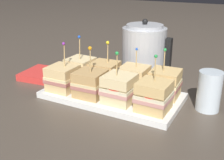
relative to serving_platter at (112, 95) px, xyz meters
The scene contains 13 objects.
ground_plane 0.01m from the serving_platter, ahead, with size 6.00×6.00×0.00m, color #4C4238.
serving_platter is the anchor object (origin of this frame).
sandwich_front_far_left 0.17m from the serving_platter, 161.83° to the right, with size 0.09×0.09×0.15m.
sandwich_front_center_left 0.08m from the serving_platter, 135.04° to the right, with size 0.09×0.09×0.16m.
sandwich_front_center_right 0.08m from the serving_platter, 43.70° to the right, with size 0.09×0.09×0.15m.
sandwich_front_far_right 0.17m from the serving_platter, 17.47° to the right, with size 0.09×0.09×0.15m.
sandwich_back_far_left 0.16m from the serving_platter, 161.78° to the left, with size 0.09×0.09×0.16m.
sandwich_back_center_left 0.08m from the serving_platter, 137.67° to the left, with size 0.09×0.09×0.15m.
sandwich_back_center_right 0.09m from the serving_platter, 46.03° to the left, with size 0.09×0.09×0.14m.
sandwich_back_far_right 0.17m from the serving_platter, 19.45° to the left, with size 0.09×0.09×0.15m.
kettle_steel 0.25m from the serving_platter, 87.10° to the left, with size 0.18×0.16×0.22m.
drinking_glass 0.29m from the serving_platter, 12.02° to the left, with size 0.07×0.07×0.11m.
napkin_stack 0.32m from the serving_platter, behind, with size 0.15×0.15×0.02m.
Camera 1 is at (0.37, -0.71, 0.37)m, focal length 45.00 mm.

